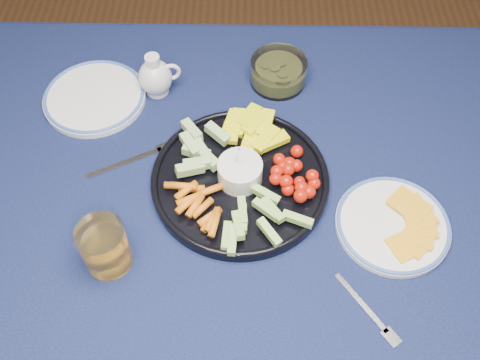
{
  "coord_description": "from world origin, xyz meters",
  "views": [
    {
      "loc": [
        0.03,
        -0.54,
        1.61
      ],
      "look_at": [
        0.02,
        0.06,
        0.76
      ],
      "focal_mm": 40.0,
      "sensor_mm": 36.0,
      "label": 1
    }
  ],
  "objects_px": {
    "dining_table": "(230,230)",
    "side_plate_extra": "(95,97)",
    "cheese_plate": "(393,224)",
    "crudite_platter": "(239,177)",
    "creamer_pitcher": "(156,77)",
    "juice_tumbler": "(105,249)",
    "pickle_bowl": "(278,73)"
  },
  "relations": [
    {
      "from": "dining_table",
      "to": "creamer_pitcher",
      "type": "relative_size",
      "value": 16.53
    },
    {
      "from": "creamer_pitcher",
      "to": "pickle_bowl",
      "type": "height_order",
      "value": "creamer_pitcher"
    },
    {
      "from": "creamer_pitcher",
      "to": "juice_tumbler",
      "type": "distance_m",
      "value": 0.42
    },
    {
      "from": "dining_table",
      "to": "side_plate_extra",
      "type": "distance_m",
      "value": 0.42
    },
    {
      "from": "side_plate_extra",
      "to": "creamer_pitcher",
      "type": "bearing_deg",
      "value": 12.16
    },
    {
      "from": "crudite_platter",
      "to": "creamer_pitcher",
      "type": "height_order",
      "value": "crudite_platter"
    },
    {
      "from": "dining_table",
      "to": "cheese_plate",
      "type": "distance_m",
      "value": 0.32
    },
    {
      "from": "dining_table",
      "to": "crudite_platter",
      "type": "bearing_deg",
      "value": 73.77
    },
    {
      "from": "dining_table",
      "to": "crudite_platter",
      "type": "distance_m",
      "value": 0.12
    },
    {
      "from": "dining_table",
      "to": "side_plate_extra",
      "type": "height_order",
      "value": "side_plate_extra"
    },
    {
      "from": "creamer_pitcher",
      "to": "side_plate_extra",
      "type": "height_order",
      "value": "creamer_pitcher"
    },
    {
      "from": "crudite_platter",
      "to": "side_plate_extra",
      "type": "height_order",
      "value": "crudite_platter"
    },
    {
      "from": "crudite_platter",
      "to": "dining_table",
      "type": "bearing_deg",
      "value": -106.23
    },
    {
      "from": "cheese_plate",
      "to": "side_plate_extra",
      "type": "xyz_separation_m",
      "value": [
        -0.61,
        0.31,
        -0.0
      ]
    },
    {
      "from": "pickle_bowl",
      "to": "side_plate_extra",
      "type": "bearing_deg",
      "value": -170.95
    },
    {
      "from": "dining_table",
      "to": "cheese_plate",
      "type": "relative_size",
      "value": 7.89
    },
    {
      "from": "crudite_platter",
      "to": "pickle_bowl",
      "type": "relative_size",
      "value": 2.77
    },
    {
      "from": "cheese_plate",
      "to": "crudite_platter",
      "type": "bearing_deg",
      "value": 161.74
    },
    {
      "from": "creamer_pitcher",
      "to": "dining_table",
      "type": "bearing_deg",
      "value": -61.09
    },
    {
      "from": "creamer_pitcher",
      "to": "pickle_bowl",
      "type": "relative_size",
      "value": 0.81
    },
    {
      "from": "crudite_platter",
      "to": "juice_tumbler",
      "type": "distance_m",
      "value": 0.29
    },
    {
      "from": "dining_table",
      "to": "creamer_pitcher",
      "type": "height_order",
      "value": "creamer_pitcher"
    },
    {
      "from": "dining_table",
      "to": "crudite_platter",
      "type": "height_order",
      "value": "crudite_platter"
    },
    {
      "from": "juice_tumbler",
      "to": "side_plate_extra",
      "type": "bearing_deg",
      "value": 103.57
    },
    {
      "from": "dining_table",
      "to": "creamer_pitcher",
      "type": "xyz_separation_m",
      "value": [
        -0.17,
        0.3,
        0.13
      ]
    },
    {
      "from": "dining_table",
      "to": "cheese_plate",
      "type": "height_order",
      "value": "cheese_plate"
    },
    {
      "from": "crudite_platter",
      "to": "cheese_plate",
      "type": "bearing_deg",
      "value": -18.26
    },
    {
      "from": "juice_tumbler",
      "to": "side_plate_extra",
      "type": "xyz_separation_m",
      "value": [
        -0.09,
        0.39,
        -0.03
      ]
    },
    {
      "from": "crudite_platter",
      "to": "cheese_plate",
      "type": "relative_size",
      "value": 1.64
    },
    {
      "from": "crudite_platter",
      "to": "creamer_pitcher",
      "type": "relative_size",
      "value": 3.43
    },
    {
      "from": "creamer_pitcher",
      "to": "cheese_plate",
      "type": "distance_m",
      "value": 0.58
    },
    {
      "from": "pickle_bowl",
      "to": "cheese_plate",
      "type": "bearing_deg",
      "value": -61.52
    }
  ]
}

